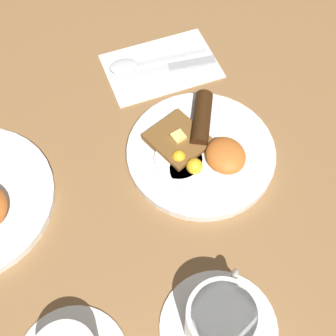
{
  "coord_description": "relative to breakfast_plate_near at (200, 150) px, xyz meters",
  "views": [
    {
      "loc": [
        -0.38,
        0.2,
        0.65
      ],
      "look_at": [
        -0.02,
        0.06,
        0.03
      ],
      "focal_mm": 50.0,
      "sensor_mm": 36.0,
      "label": 1
    }
  ],
  "objects": [
    {
      "name": "napkin",
      "position": [
        0.21,
        -0.01,
        -0.01
      ],
      "size": [
        0.14,
        0.21,
        0.01
      ],
      "primitive_type": "cube",
      "rotation": [
        0.0,
        0.0,
        0.01
      ],
      "color": "white",
      "rests_on": "ground_plane"
    },
    {
      "name": "breakfast_plate_near",
      "position": [
        0.0,
        0.0,
        0.0
      ],
      "size": [
        0.24,
        0.24,
        0.05
      ],
      "color": "white",
      "rests_on": "ground_plane"
    },
    {
      "name": "ground_plane",
      "position": [
        -0.0,
        -0.0,
        -0.01
      ],
      "size": [
        3.0,
        3.0,
        0.0
      ],
      "primitive_type": "plane",
      "color": "olive"
    },
    {
      "name": "spoon",
      "position": [
        0.22,
        0.04,
        -0.0
      ],
      "size": [
        0.04,
        0.19,
        0.01
      ],
      "rotation": [
        0.0,
        0.0,
        1.49
      ],
      "color": "silver",
      "rests_on": "napkin"
    },
    {
      "name": "knife",
      "position": [
        0.19,
        -0.02,
        -0.01
      ],
      "size": [
        0.04,
        0.2,
        0.01
      ],
      "rotation": [
        0.0,
        0.0,
        1.46
      ],
      "color": "silver",
      "rests_on": "napkin"
    },
    {
      "name": "teacup_near",
      "position": [
        -0.26,
        0.08,
        0.02
      ],
      "size": [
        0.16,
        0.16,
        0.08
      ],
      "color": "white",
      "rests_on": "ground_plane"
    }
  ]
}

